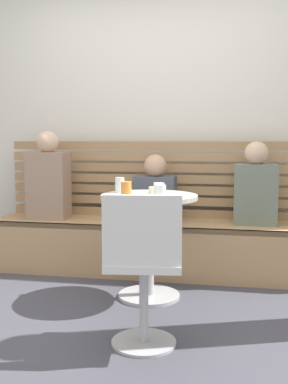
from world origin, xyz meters
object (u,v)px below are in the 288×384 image
(person_adult, at_px, (48,180))
(person_child_left, at_px, (155,192))
(cup_tumbler_orange, at_px, (126,189))
(cup_espresso_small, at_px, (153,191))
(white_chair, at_px, (143,265))
(cup_ceramic_white, at_px, (159,188))
(person_child_middle, at_px, (255,188))
(cup_water_clear, at_px, (120,185))
(cup_glass_short, at_px, (160,191))
(booth_bench, at_px, (150,247))
(plate_small, at_px, (143,198))
(cafe_table, at_px, (149,226))

(person_adult, bearing_deg, person_child_left, 2.97)
(cup_tumbler_orange, relative_size, cup_espresso_small, 1.79)
(person_child_left, bearing_deg, white_chair, -83.02)
(person_adult, bearing_deg, cup_ceramic_white, -22.81)
(person_child_middle, height_order, cup_espresso_small, person_child_middle)
(cup_water_clear, bearing_deg, cup_espresso_small, -17.77)
(person_adult, height_order, cup_glass_short, person_adult)
(person_child_middle, distance_m, cup_espresso_small, 0.97)
(booth_bench, height_order, cup_ceramic_white, cup_ceramic_white)
(cup_ceramic_white, xyz_separation_m, plate_small, (-0.04, -0.40, -0.03))
(person_adult, relative_size, cup_ceramic_white, 9.47)
(white_chair, height_order, plate_small, white_chair)
(booth_bench, bearing_deg, cup_ceramic_white, -72.21)
(cafe_table, relative_size, cup_water_clear, 6.73)
(cup_espresso_small, bearing_deg, cup_glass_short, -57.13)
(cup_water_clear, bearing_deg, booth_bench, 75.36)
(person_child_middle, distance_m, plate_small, 1.16)
(person_child_left, xyz_separation_m, cup_ceramic_white, (0.11, -0.48, 0.09))
(cafe_table, distance_m, cup_ceramic_white, 0.30)
(cafe_table, xyz_separation_m, cup_ceramic_white, (0.04, 0.16, 0.26))
(person_child_left, bearing_deg, cup_water_clear, -107.58)
(person_child_left, height_order, person_child_middle, person_child_middle)
(cafe_table, relative_size, cup_ceramic_white, 9.25)
(booth_bench, xyz_separation_m, person_child_middle, (0.86, 0.04, 0.52))
(white_chair, xyz_separation_m, cup_espresso_small, (-0.09, 0.83, 0.30))
(person_child_left, relative_size, cup_ceramic_white, 7.01)
(person_child_middle, bearing_deg, cafe_table, -139.35)
(person_child_left, bearing_deg, person_adult, -177.03)
(cup_glass_short, bearing_deg, cup_water_clear, 149.89)
(booth_bench, bearing_deg, plate_small, -83.03)
(person_child_middle, distance_m, cup_tumbler_orange, 1.17)
(person_child_left, height_order, cup_espresso_small, person_child_left)
(cup_water_clear, relative_size, cup_espresso_small, 1.96)
(person_child_middle, bearing_deg, cup_water_clear, -150.98)
(white_chair, bearing_deg, cafe_table, 98.02)
(person_adult, bearing_deg, cup_glass_short, -32.28)
(person_adult, bearing_deg, cup_espresso_small, -29.65)
(cup_espresso_small, bearing_deg, plate_small, -94.54)
(person_child_left, bearing_deg, cafe_table, -84.34)
(person_adult, xyz_separation_m, cup_ceramic_white, (1.04, -0.44, -0.00))
(cup_tumbler_orange, height_order, cup_espresso_small, cup_tumbler_orange)
(cup_ceramic_white, xyz_separation_m, cup_water_clear, (-0.28, -0.06, 0.02))
(booth_bench, distance_m, cup_espresso_small, 0.82)
(cup_glass_short, bearing_deg, plate_small, -121.45)
(cup_ceramic_white, height_order, cup_glass_short, cup_glass_short)
(white_chair, xyz_separation_m, cup_water_clear, (-0.35, 0.91, 0.33))
(person_child_left, bearing_deg, person_child_middle, 0.40)
(person_child_left, xyz_separation_m, cup_glass_short, (0.16, -0.73, 0.10))
(white_chair, distance_m, person_child_left, 1.48)
(cafe_table, height_order, cup_espresso_small, cup_espresso_small)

